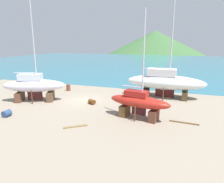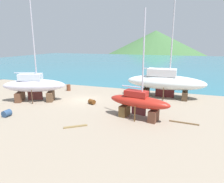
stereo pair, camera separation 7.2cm
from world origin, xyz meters
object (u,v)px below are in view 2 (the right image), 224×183
(barrel_rust_mid, at_px, (92,102))
(worker, at_px, (131,99))
(sailboat_small_center, at_px, (165,82))
(barrel_tipped_right, at_px, (138,105))
(barrel_rust_near, at_px, (7,113))
(sailboat_far_slipway, at_px, (34,85))
(barrel_blue_faded, at_px, (18,85))
(sailboat_large_starboard, at_px, (139,102))
(barrel_tar_black, at_px, (69,88))

(barrel_rust_mid, bearing_deg, worker, 11.57)
(sailboat_small_center, relative_size, barrel_tipped_right, 20.30)
(sailboat_small_center, height_order, barrel_tipped_right, sailboat_small_center)
(barrel_tipped_right, distance_m, barrel_rust_near, 13.91)
(sailboat_small_center, relative_size, sailboat_far_slipway, 1.31)
(sailboat_small_center, height_order, sailboat_far_slipway, sailboat_small_center)
(barrel_rust_mid, distance_m, barrel_tipped_right, 5.59)
(sailboat_far_slipway, height_order, barrel_rust_mid, sailboat_far_slipway)
(sailboat_far_slipway, bearing_deg, barrel_blue_faded, 121.66)
(sailboat_large_starboard, height_order, barrel_rust_mid, sailboat_large_starboard)
(barrel_rust_near, bearing_deg, sailboat_far_slipway, 100.89)
(barrel_rust_near, bearing_deg, barrel_tar_black, 90.21)
(barrel_tar_black, bearing_deg, sailboat_small_center, 3.84)
(sailboat_small_center, bearing_deg, sailboat_far_slipway, -153.80)
(sailboat_large_starboard, relative_size, barrel_tipped_right, 12.14)
(barrel_rust_near, bearing_deg, barrel_blue_faded, 129.48)
(sailboat_large_starboard, bearing_deg, barrel_tipped_right, 112.72)
(barrel_rust_near, xyz_separation_m, barrel_tar_black, (-0.04, 11.87, 0.13))
(sailboat_far_slipway, distance_m, worker, 12.16)
(barrel_rust_mid, height_order, barrel_rust_near, barrel_rust_near)
(sailboat_small_center, relative_size, barrel_blue_faded, 18.58)
(barrel_tipped_right, bearing_deg, sailboat_large_starboard, -77.88)
(sailboat_small_center, distance_m, barrel_rust_near, 19.25)
(worker, bearing_deg, barrel_blue_faded, -85.09)
(barrel_tipped_right, bearing_deg, barrel_rust_near, -148.49)
(sailboat_large_starboard, distance_m, barrel_tipped_right, 3.71)
(sailboat_small_center, distance_m, worker, 6.37)
(barrel_blue_faded, distance_m, barrel_tar_black, 9.52)
(sailboat_large_starboard, distance_m, worker, 4.16)
(sailboat_large_starboard, relative_size, barrel_blue_faded, 11.11)
(barrel_rust_near, height_order, barrel_tar_black, barrel_tar_black)
(barrel_rust_mid, distance_m, barrel_blue_faded, 16.62)
(barrel_tipped_right, xyz_separation_m, barrel_blue_faded, (-21.42, 4.33, 0.02))
(worker, height_order, barrel_blue_faded, worker)
(sailboat_small_center, xyz_separation_m, barrel_rust_near, (-14.24, -12.83, -1.81))
(sailboat_far_slipway, distance_m, barrel_tipped_right, 13.15)
(worker, distance_m, barrel_tipped_right, 1.18)
(barrel_tipped_right, distance_m, barrel_blue_faded, 21.85)
(barrel_rust_mid, height_order, barrel_tipped_right, barrel_tipped_right)
(barrel_tar_black, bearing_deg, barrel_blue_faded, -178.38)
(barrel_blue_faded, xyz_separation_m, barrel_rust_near, (9.56, -11.60, 0.00))
(barrel_rust_near, bearing_deg, sailboat_large_starboard, 17.17)
(sailboat_far_slipway, relative_size, sailboat_large_starboard, 1.28)
(worker, distance_m, barrel_rust_mid, 4.68)
(sailboat_far_slipway, bearing_deg, worker, -12.83)
(barrel_tipped_right, bearing_deg, barrel_tar_black, 158.86)
(sailboat_far_slipway, relative_size, barrel_tar_black, 13.77)
(barrel_tar_black, bearing_deg, sailboat_large_starboard, -32.30)
(barrel_rust_mid, bearing_deg, barrel_tar_black, 140.63)
(worker, relative_size, barrel_rust_near, 2.14)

